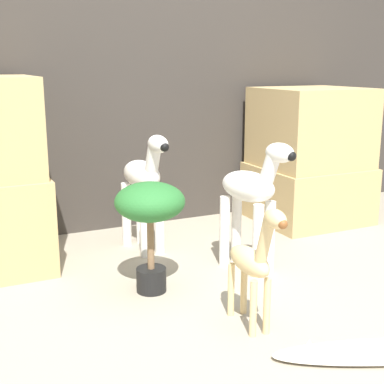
{
  "coord_description": "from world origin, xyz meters",
  "views": [
    {
      "loc": [
        -1.21,
        -1.68,
        1.09
      ],
      "look_at": [
        0.01,
        0.92,
        0.39
      ],
      "focal_mm": 50.0,
      "sensor_mm": 36.0,
      "label": 1
    }
  ],
  "objects_px": {
    "giraffe_figurine": "(254,260)",
    "potted_palm_front": "(150,211)",
    "zebra_left": "(144,184)",
    "zebra_right": "(252,197)"
  },
  "relations": [
    {
      "from": "giraffe_figurine",
      "to": "potted_palm_front",
      "type": "distance_m",
      "value": 0.6
    },
    {
      "from": "giraffe_figurine",
      "to": "potted_palm_front",
      "type": "relative_size",
      "value": 1.03
    },
    {
      "from": "zebra_left",
      "to": "zebra_right",
      "type": "bearing_deg",
      "value": -52.72
    },
    {
      "from": "zebra_left",
      "to": "potted_palm_front",
      "type": "height_order",
      "value": "zebra_left"
    },
    {
      "from": "zebra_right",
      "to": "zebra_left",
      "type": "distance_m",
      "value": 0.66
    },
    {
      "from": "giraffe_figurine",
      "to": "potted_palm_front",
      "type": "bearing_deg",
      "value": 115.06
    },
    {
      "from": "zebra_right",
      "to": "potted_palm_front",
      "type": "distance_m",
      "value": 0.58
    },
    {
      "from": "zebra_right",
      "to": "giraffe_figurine",
      "type": "height_order",
      "value": "zebra_right"
    },
    {
      "from": "zebra_right",
      "to": "potted_palm_front",
      "type": "xyz_separation_m",
      "value": [
        -0.58,
        -0.03,
        -0.0
      ]
    },
    {
      "from": "zebra_left",
      "to": "giraffe_figurine",
      "type": "height_order",
      "value": "zebra_left"
    }
  ]
}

